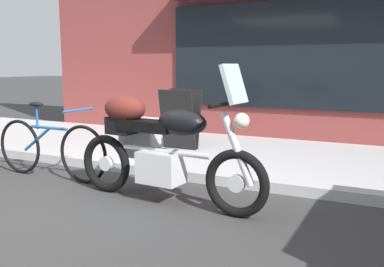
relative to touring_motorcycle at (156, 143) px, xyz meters
name	(u,v)px	position (x,y,z in m)	size (l,w,h in m)	color
ground_plane	(82,206)	(-0.57, -0.49, -0.60)	(80.00, 80.00, 0.00)	#353535
touring_motorcycle	(156,143)	(0.00, 0.00, 0.00)	(2.20, 0.77, 1.39)	black
parked_bicycle	(50,148)	(-1.64, 0.18, -0.22)	(1.75, 0.48, 0.94)	black
sandwich_board_sign	(181,119)	(-0.79, 2.03, -0.03)	(0.55, 0.41, 0.90)	black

